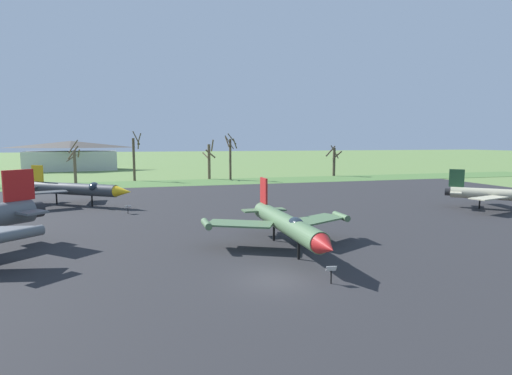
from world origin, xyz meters
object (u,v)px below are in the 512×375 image
Objects in this scene: info_placard_front_left at (331,273)px; jet_fighter_rear_left at (506,194)px; info_placard_front_right at (128,208)px; jet_fighter_front_right at (77,189)px; jet_fighter_front_left at (286,223)px; visitor_building at (72,156)px.

info_placard_front_left is 0.09× the size of jet_fighter_rear_left.
jet_fighter_front_right is at bearing 129.42° from info_placard_front_right.
jet_fighter_front_right is 9.60m from info_placard_front_right.
jet_fighter_front_right reaches higher than info_placard_front_right.
jet_fighter_front_right is (-17.43, 25.44, 0.13)m from jet_fighter_front_left.
info_placard_front_right is at bearing -76.97° from visitor_building.
jet_fighter_front_left is at bearing -57.79° from info_placard_front_right.
jet_fighter_front_left is 21.44m from info_placard_front_right.
info_placard_front_right is 74.76m from visitor_building.
jet_fighter_front_left is 30.66m from jet_fighter_rear_left.
jet_fighter_front_right reaches higher than info_placard_front_left.
jet_fighter_front_left is 0.57× the size of visitor_building.
info_placard_front_right is at bearing -50.58° from jet_fighter_front_right.
info_placard_front_right is (6.03, -7.33, -1.46)m from jet_fighter_front_right.
jet_fighter_front_right is 1.20× the size of jet_fighter_rear_left.
info_placard_front_right is at bearing 167.13° from jet_fighter_rear_left.
jet_fighter_front_right is at bearing 160.42° from jet_fighter_rear_left.
visitor_building reaches higher than info_placard_front_left.
info_placard_front_left is at bearing -65.63° from info_placard_front_right.
jet_fighter_front_right is at bearing 118.19° from info_placard_front_left.
info_placard_front_left is 0.08× the size of jet_fighter_front_right.
jet_fighter_front_left is 14.47× the size of info_placard_front_right.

